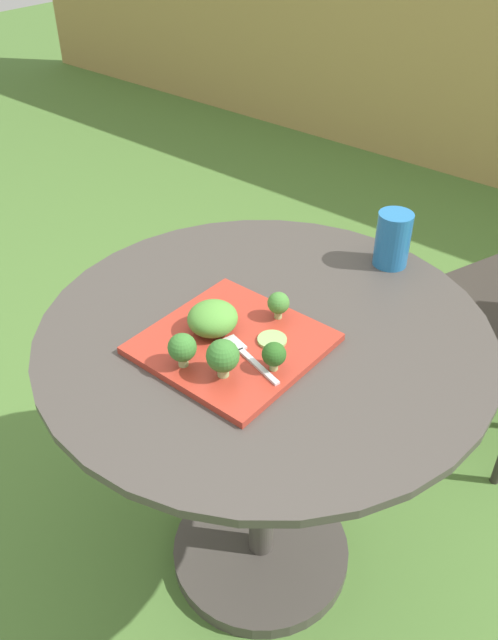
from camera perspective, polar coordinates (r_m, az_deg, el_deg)
name	(u,v)px	position (r m, az deg, el deg)	size (l,w,h in m)	color
ground_plane	(261,555)	(1.77, 1.02, -19.80)	(12.00, 12.00, 0.00)	#4C7533
patio_table	(263,430)	(1.41, 1.22, -9.61)	(0.86, 0.86, 0.73)	#423D38
salad_plate	(233,344)	(1.18, -1.44, -2.07)	(0.29, 0.29, 0.01)	#AD3323
drinking_glass	(392,242)	(1.42, 12.41, 6.67)	(0.07, 0.07, 0.12)	#236BA8
fork	(246,355)	(1.14, -0.29, -3.03)	(0.15, 0.06, 0.00)	silver
lettuce_mound	(213,318)	(1.19, -3.19, 0.14)	(0.09, 0.09, 0.06)	#519338
broccoli_floret_0	(278,303)	(1.22, 2.59, 1.45)	(0.04, 0.04, 0.05)	#99B770
broccoli_floret_1	(274,355)	(1.10, 2.20, -3.04)	(0.04, 0.04, 0.05)	#99B770
broccoli_floret_2	(182,348)	(1.11, -5.85, -2.45)	(0.05, 0.05, 0.06)	#99B770
broccoli_floret_3	(223,356)	(1.08, -2.31, -3.19)	(0.06, 0.06, 0.07)	#99B770
cucumber_slice_0	(272,340)	(1.18, 2.03, -1.74)	(0.05, 0.05, 0.01)	#8EB766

